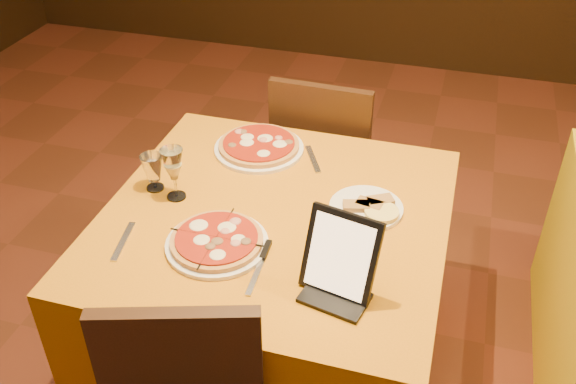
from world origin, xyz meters
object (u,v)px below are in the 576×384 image
(water_glass, at_px, (153,172))
(tablet, at_px, (341,255))
(main_table, at_px, (276,297))
(pizza_far, at_px, (259,147))
(wine_glass, at_px, (174,174))
(chair_main_far, at_px, (329,160))
(pizza_near, at_px, (217,242))

(water_glass, bearing_deg, tablet, -22.82)
(main_table, bearing_deg, pizza_far, 115.76)
(wine_glass, xyz_separation_m, tablet, (0.62, -0.27, 0.03))
(water_glass, bearing_deg, main_table, -3.02)
(wine_glass, distance_m, tablet, 0.67)
(water_glass, height_order, tablet, tablet)
(main_table, relative_size, water_glass, 8.46)
(chair_main_far, relative_size, wine_glass, 4.79)
(chair_main_far, bearing_deg, tablet, 105.96)
(pizza_near, relative_size, tablet, 1.28)
(main_table, relative_size, wine_glass, 5.79)
(chair_main_far, relative_size, tablet, 3.73)
(main_table, relative_size, chair_main_far, 1.21)
(water_glass, xyz_separation_m, tablet, (0.71, -0.30, 0.06))
(pizza_far, height_order, water_glass, water_glass)
(main_table, distance_m, chair_main_far, 0.82)
(pizza_near, distance_m, tablet, 0.41)
(pizza_far, xyz_separation_m, wine_glass, (-0.17, -0.36, 0.08))
(wine_glass, distance_m, water_glass, 0.10)
(chair_main_far, xyz_separation_m, water_glass, (-0.44, -0.80, 0.36))
(main_table, xyz_separation_m, chair_main_far, (0.00, 0.82, 0.08))
(pizza_far, xyz_separation_m, tablet, (0.44, -0.63, 0.10))
(chair_main_far, distance_m, tablet, 1.20)
(pizza_near, bearing_deg, water_glass, 144.30)
(wine_glass, xyz_separation_m, water_glass, (-0.09, 0.03, -0.03))
(pizza_near, xyz_separation_m, water_glass, (-0.31, 0.23, 0.05))
(main_table, height_order, pizza_far, pizza_far)
(pizza_near, relative_size, pizza_far, 0.94)
(chair_main_far, relative_size, pizza_near, 2.91)
(tablet, bearing_deg, pizza_far, 137.40)
(chair_main_far, relative_size, pizza_far, 2.73)
(main_table, distance_m, pizza_near, 0.46)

